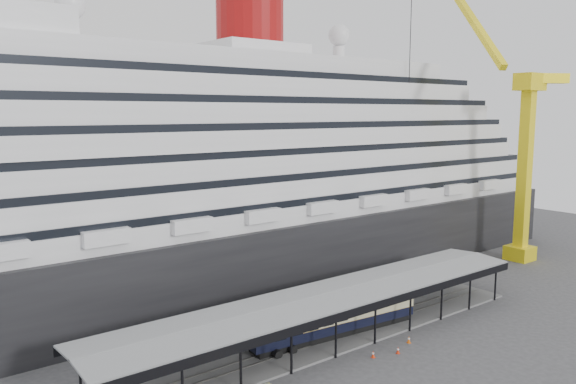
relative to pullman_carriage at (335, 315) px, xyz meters
name	(u,v)px	position (x,y,z in m)	size (l,w,h in m)	color
ground	(362,353)	(-0.69, -5.00, -2.57)	(200.00, 200.00, 0.00)	#3A3A3D
cruise_ship	(206,158)	(-0.64, 27.00, 15.78)	(130.00, 30.00, 43.90)	black
platform_canopy	(330,318)	(-0.69, 0.00, -0.20)	(56.00, 9.18, 5.30)	slate
crane_yellow	(520,143)	(46.37, 5.54, 17.39)	(23.83, 18.78, 47.60)	yellow
pullman_carriage	(335,315)	(0.00, 0.00, 0.00)	(21.62, 4.92, 21.06)	black
traffic_cone_left	(373,354)	(-0.53, -6.43, -2.20)	(0.40, 0.40, 0.74)	red
traffic_cone_mid	(398,350)	(2.25, -7.33, -2.19)	(0.51, 0.51, 0.75)	red
traffic_cone_right	(409,339)	(5.27, -6.25, -2.17)	(0.53, 0.53, 0.81)	#D6580B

